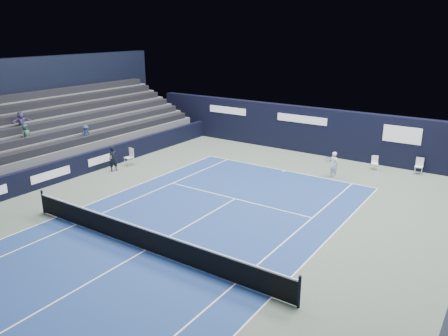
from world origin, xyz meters
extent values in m
plane|color=#526256|center=(0.00, 2.00, 0.00)|extent=(48.00, 48.00, 0.00)
cube|color=navy|center=(0.00, 0.00, 0.00)|extent=(10.97, 23.77, 0.01)
cube|color=white|center=(4.39, 15.06, 0.39)|extent=(0.48, 0.47, 0.04)
cube|color=white|center=(4.33, 15.22, 0.63)|extent=(0.36, 0.17, 0.45)
cylinder|color=white|center=(4.48, 15.26, 0.20)|extent=(0.02, 0.02, 0.39)
cylinder|color=white|center=(4.18, 15.14, 0.20)|extent=(0.02, 0.02, 0.39)
cylinder|color=white|center=(4.60, 14.98, 0.20)|extent=(0.02, 0.02, 0.39)
cylinder|color=white|center=(4.30, 14.86, 0.20)|extent=(0.02, 0.02, 0.39)
cube|color=white|center=(4.32, 15.23, 0.70)|extent=(0.31, 0.18, 0.29)
cube|color=silver|center=(6.74, 15.68, 0.45)|extent=(0.46, 0.44, 0.04)
cube|color=silver|center=(6.73, 15.87, 0.71)|extent=(0.43, 0.06, 0.51)
cylinder|color=silver|center=(6.91, 15.86, 0.22)|extent=(0.02, 0.02, 0.45)
cylinder|color=silver|center=(6.55, 15.84, 0.22)|extent=(0.02, 0.02, 0.45)
cylinder|color=silver|center=(6.94, 15.52, 0.22)|extent=(0.02, 0.02, 0.45)
cylinder|color=silver|center=(6.57, 15.49, 0.22)|extent=(0.02, 0.02, 0.45)
cube|color=white|center=(-8.51, 7.43, 0.50)|extent=(0.55, 0.54, 0.05)
cube|color=white|center=(-8.47, 7.64, 0.79)|extent=(0.47, 0.13, 0.57)
cylinder|color=white|center=(-8.28, 7.58, 0.25)|extent=(0.03, 0.03, 0.50)
cylinder|color=white|center=(-8.68, 7.66, 0.25)|extent=(0.03, 0.03, 0.50)
cylinder|color=white|center=(-8.35, 7.20, 0.25)|extent=(0.03, 0.03, 0.50)
cylinder|color=white|center=(-8.75, 7.28, 0.25)|extent=(0.03, 0.03, 0.50)
imported|color=black|center=(-8.42, 6.12, 0.76)|extent=(0.56, 0.66, 1.52)
cube|color=white|center=(0.00, 11.88, 0.01)|extent=(10.97, 0.06, 0.00)
cube|color=white|center=(5.49, 0.00, 0.01)|extent=(0.06, 23.77, 0.00)
cube|color=white|center=(-5.49, 0.00, 0.01)|extent=(0.06, 23.77, 0.00)
cube|color=white|center=(4.12, 0.00, 0.01)|extent=(0.06, 23.77, 0.00)
cube|color=white|center=(-4.12, 0.00, 0.01)|extent=(0.06, 23.77, 0.00)
cube|color=white|center=(0.00, 6.40, 0.01)|extent=(8.23, 0.06, 0.00)
cube|color=white|center=(0.00, 0.00, 0.01)|extent=(0.06, 12.80, 0.00)
cube|color=white|center=(0.00, 11.73, 0.01)|extent=(0.06, 0.30, 0.00)
cylinder|color=black|center=(6.40, 0.00, 0.55)|extent=(0.10, 0.10, 1.10)
cylinder|color=black|center=(-6.40, 0.00, 0.55)|extent=(0.10, 0.10, 1.10)
cube|color=black|center=(0.00, 0.00, 0.46)|extent=(12.80, 0.03, 0.86)
cube|color=white|center=(0.00, 0.00, 0.91)|extent=(12.80, 0.05, 0.06)
cube|color=black|center=(0.00, 16.50, 1.55)|extent=(26.00, 0.60, 3.10)
cube|color=silver|center=(-7.00, 16.18, 2.30)|extent=(3.20, 0.02, 0.50)
cube|color=silver|center=(-1.00, 16.18, 2.30)|extent=(3.60, 0.02, 0.50)
cube|color=silver|center=(5.50, 16.18, 2.10)|extent=(2.20, 0.02, 1.00)
cube|color=black|center=(-9.50, 6.00, 0.60)|extent=(0.30, 22.00, 1.20)
cube|color=silver|center=(-9.33, 2.50, 0.60)|extent=(0.02, 2.40, 0.45)
cube|color=silver|center=(-9.33, 6.00, 0.60)|extent=(0.02, 2.00, 0.45)
cube|color=#4F4F51|center=(-10.10, 7.00, 0.82)|extent=(0.90, 16.00, 1.65)
cube|color=#505053|center=(-11.00, 7.00, 1.05)|extent=(0.90, 16.00, 2.10)
cube|color=#4B4B4E|center=(-11.90, 7.00, 1.27)|extent=(0.90, 16.00, 2.55)
cube|color=#555558|center=(-12.80, 7.00, 1.50)|extent=(0.90, 16.00, 3.00)
cube|color=#464649|center=(-13.70, 7.00, 1.73)|extent=(0.90, 16.00, 3.45)
cube|color=#525255|center=(-14.60, 7.00, 1.95)|extent=(0.90, 16.00, 3.90)
cube|color=black|center=(-10.10, 7.00, 1.85)|extent=(0.63, 15.20, 0.40)
cube|color=black|center=(-11.00, 7.00, 2.30)|extent=(0.63, 15.20, 0.40)
cube|color=black|center=(-11.90, 7.00, 2.75)|extent=(0.63, 15.20, 0.40)
cube|color=black|center=(-12.80, 7.00, 3.20)|extent=(0.63, 15.20, 0.40)
cube|color=black|center=(-13.70, 7.00, 3.65)|extent=(0.63, 15.20, 0.40)
cube|color=black|center=(-14.60, 7.00, 4.10)|extent=(0.63, 15.20, 0.40)
cube|color=black|center=(-15.35, 7.00, 3.20)|extent=(0.60, 18.00, 6.40)
imported|color=navy|center=(-10.10, 5.64, 2.16)|extent=(0.46, 0.70, 1.02)
imported|color=#315245|center=(-11.00, 2.41, 2.64)|extent=(0.40, 0.56, 1.08)
imported|color=#463E72|center=(-11.90, 2.76, 3.15)|extent=(0.52, 1.16, 1.20)
imported|color=silver|center=(2.82, 12.41, 0.75)|extent=(0.64, 0.54, 1.50)
cylinder|color=black|center=(2.67, 12.11, 1.05)|extent=(0.03, 0.29, 0.13)
torus|color=black|center=(2.67, 11.86, 1.15)|extent=(0.30, 0.13, 0.29)
camera|label=1|loc=(10.91, -10.72, 8.15)|focal=35.00mm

